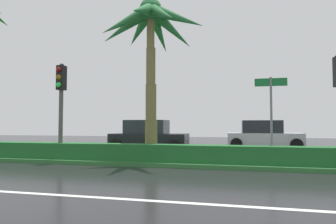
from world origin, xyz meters
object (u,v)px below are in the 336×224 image
car_in_traffic_leading (149,136)px  traffic_signal_median_left (61,93)px  street_name_sign (271,107)px  car_in_traffic_second (263,135)px  palm_tree_mid_left (151,31)px

car_in_traffic_leading → traffic_signal_median_left: bearing=-109.2°
street_name_sign → car_in_traffic_second: street_name_sign is taller
car_in_traffic_leading → car_in_traffic_second: size_ratio=1.00×
car_in_traffic_leading → street_name_sign: bearing=-39.0°
palm_tree_mid_left → traffic_signal_median_left: 4.32m
palm_tree_mid_left → car_in_traffic_leading: bearing=107.6°
car_in_traffic_leading → car_in_traffic_second: bearing=22.8°
palm_tree_mid_left → car_in_traffic_second: palm_tree_mid_left is taller
traffic_signal_median_left → palm_tree_mid_left: bearing=15.8°
street_name_sign → car_in_traffic_second: 7.65m
palm_tree_mid_left → car_in_traffic_leading: size_ratio=1.49×
street_name_sign → car_in_traffic_leading: (-5.96, 4.82, -1.25)m
car_in_traffic_second → traffic_signal_median_left: bearing=-135.5°
palm_tree_mid_left → traffic_signal_median_left: size_ratio=1.73×
street_name_sign → car_in_traffic_leading: 7.76m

